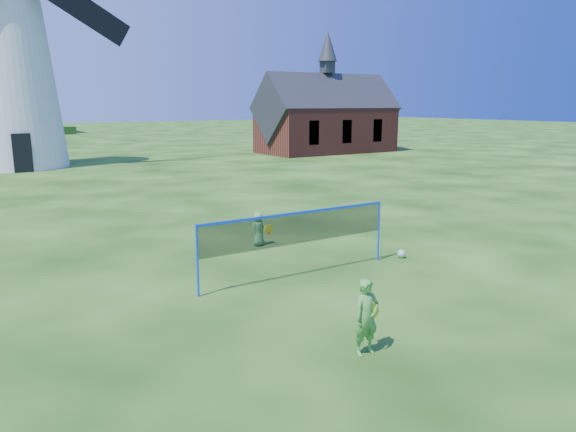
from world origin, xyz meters
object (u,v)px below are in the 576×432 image
(play_ball, at_px, (401,254))
(player_girl, at_px, (367,317))
(windmill, at_px, (7,60))
(player_boy, at_px, (258,229))
(badminton_net, at_px, (298,229))
(chapel, at_px, (327,119))

(play_ball, bearing_deg, player_girl, -139.80)
(player_girl, relative_size, play_ball, 5.71)
(windmill, bearing_deg, player_boy, -82.35)
(player_boy, bearing_deg, badminton_net, 64.45)
(player_boy, bearing_deg, windmill, -96.03)
(windmill, xyz_separation_m, player_girl, (1.46, -31.91, -5.92))
(player_girl, distance_m, play_ball, 5.85)
(chapel, xyz_separation_m, play_ball, (-17.13, -26.44, -2.61))
(badminton_net, relative_size, player_boy, 5.23)
(badminton_net, distance_m, player_girl, 4.17)
(badminton_net, bearing_deg, chapel, 52.30)
(player_girl, bearing_deg, play_ball, 42.60)
(windmill, bearing_deg, badminton_net, -84.41)
(badminton_net, bearing_deg, windmill, 95.59)
(windmill, height_order, player_boy, windmill)
(chapel, xyz_separation_m, player_girl, (-21.58, -30.20, -2.09))
(player_girl, bearing_deg, player_boy, 76.98)
(chapel, bearing_deg, windmill, 175.75)
(windmill, relative_size, player_boy, 19.66)
(badminton_net, bearing_deg, player_girl, -108.00)
(windmill, distance_m, play_ball, 29.48)
(player_boy, xyz_separation_m, play_ball, (2.55, -3.12, -0.37))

